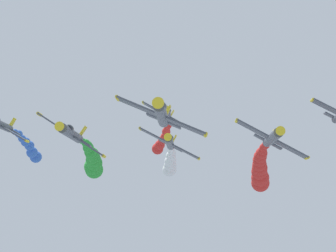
% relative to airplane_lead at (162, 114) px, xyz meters
% --- Properties ---
extents(airplane_lead, '(8.93, 10.35, 4.10)m').
position_rel_airplane_lead_xyz_m(airplane_lead, '(0.00, 0.00, 0.00)').
color(airplane_lead, '#474C56').
extents(airplane_left_inner, '(8.55, 10.35, 4.93)m').
position_rel_airplane_lead_xyz_m(airplane_left_inner, '(-12.31, -12.30, -0.67)').
color(airplane_left_inner, '#474C56').
extents(smoke_trail_left_inner, '(3.59, 18.83, 5.95)m').
position_rel_airplane_lead_xyz_m(smoke_trail_left_inner, '(-13.23, -31.71, -3.25)').
color(smoke_trail_left_inner, red).
extents(airplane_right_inner, '(8.23, 10.35, 5.49)m').
position_rel_airplane_lead_xyz_m(airplane_right_inner, '(11.13, -11.19, -0.21)').
color(airplane_right_inner, '#474C56').
extents(smoke_trail_right_inner, '(3.83, 20.60, 4.30)m').
position_rel_airplane_lead_xyz_m(smoke_trail_right_inner, '(12.28, -32.29, -1.71)').
color(smoke_trail_right_inner, green).
extents(airplane_left_outer, '(8.64, 10.35, 4.74)m').
position_rel_airplane_lead_xyz_m(airplane_left_outer, '(0.12, -23.68, 0.27)').
color(airplane_left_outer, '#474C56').
extents(smoke_trail_left_outer, '(2.57, 14.19, 4.01)m').
position_rel_airplane_lead_xyz_m(smoke_trail_left_outer, '(0.63, -40.06, -1.26)').
color(smoke_trail_left_outer, white).
extents(smoke_trail_trailing, '(2.11, 14.19, 4.27)m').
position_rel_airplane_lead_xyz_m(smoke_trail_trailing, '(24.57, -40.50, 1.29)').
color(smoke_trail_trailing, blue).
extents(airplane_high_slot, '(8.49, 10.35, 5.04)m').
position_rel_airplane_lead_xyz_m(airplane_high_slot, '(0.91, -36.42, 6.35)').
color(airplane_high_slot, '#474C56').
extents(smoke_trail_high_slot, '(4.78, 17.76, 4.50)m').
position_rel_airplane_lead_xyz_m(smoke_trail_high_slot, '(2.93, -55.76, 4.42)').
color(smoke_trail_high_slot, red).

